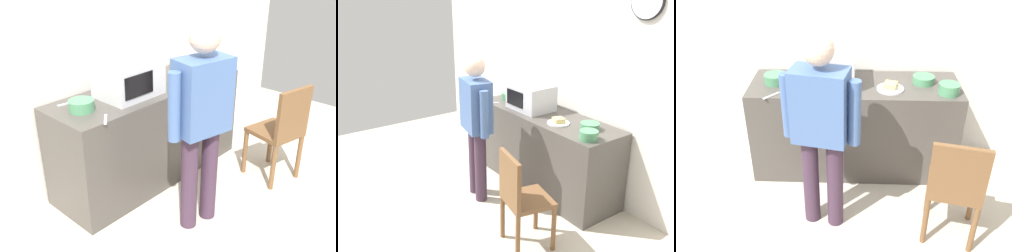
# 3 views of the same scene
# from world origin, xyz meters

# --- Properties ---
(back_wall) EXTENTS (5.40, 0.13, 2.60)m
(back_wall) POSITION_xyz_m (0.00, 1.60, 1.30)
(back_wall) COLOR silver
(back_wall) RESTS_ON ground_plane
(kitchen_counter) EXTENTS (1.91, 0.62, 0.90)m
(kitchen_counter) POSITION_xyz_m (0.09, 1.22, 0.45)
(kitchen_counter) COLOR #4C4742
(kitchen_counter) RESTS_ON ground_plane
(microwave) EXTENTS (0.50, 0.39, 0.30)m
(microwave) POSITION_xyz_m (-0.17, 1.20, 1.05)
(microwave) COLOR silver
(microwave) RESTS_ON kitchen_counter
(sandwich_plate) EXTENTS (0.24, 0.24, 0.07)m
(sandwich_plate) POSITION_xyz_m (0.40, 1.12, 0.92)
(sandwich_plate) COLOR white
(sandwich_plate) RESTS_ON kitchen_counter
(salad_bowl) EXTENTS (0.18, 0.18, 0.09)m
(salad_bowl) POSITION_xyz_m (0.90, 1.05, 0.95)
(salad_bowl) COLOR #4C8E60
(salad_bowl) RESTS_ON kitchen_counter
(cereal_bowl) EXTENTS (0.20, 0.20, 0.09)m
(cereal_bowl) POSITION_xyz_m (-0.64, 1.22, 0.95)
(cereal_bowl) COLOR #4C8E60
(cereal_bowl) RESTS_ON kitchen_counter
(mixing_bowl) EXTENTS (0.20, 0.20, 0.07)m
(mixing_bowl) POSITION_xyz_m (0.71, 1.27, 0.94)
(mixing_bowl) COLOR #4C8E60
(mixing_bowl) RESTS_ON kitchen_counter
(fork_utensil) EXTENTS (0.13, 0.14, 0.01)m
(fork_utensil) POSITION_xyz_m (-0.62, 0.95, 0.91)
(fork_utensil) COLOR silver
(fork_utensil) RESTS_ON kitchen_counter
(spoon_utensil) EXTENTS (0.17, 0.05, 0.01)m
(spoon_utensil) POSITION_xyz_m (-0.64, 1.41, 0.91)
(spoon_utensil) COLOR silver
(spoon_utensil) RESTS_ON kitchen_counter
(person_standing) EXTENTS (0.58, 0.32, 1.62)m
(person_standing) POSITION_xyz_m (-0.15, 0.43, 0.95)
(person_standing) COLOR #3F2A3D
(person_standing) RESTS_ON ground_plane
(wooden_chair) EXTENTS (0.48, 0.48, 0.94)m
(wooden_chair) POSITION_xyz_m (0.85, 0.27, 0.52)
(wooden_chair) COLOR brown
(wooden_chair) RESTS_ON ground_plane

